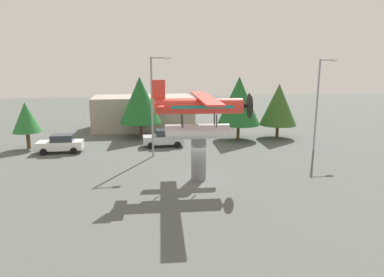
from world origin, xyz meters
TOP-DOWN VIEW (x-y plane):
  - ground_plane at (0.00, 0.00)m, footprint 140.00×140.00m
  - display_pedestal at (0.00, 0.00)m, footprint 1.10×1.10m
  - floatplane_monument at (0.13, -0.01)m, footprint 6.97×10.45m
  - car_near_white at (-11.67, 9.96)m, footprint 4.20×2.02m
  - car_mid_silver at (-1.64, 10.96)m, footprint 4.20×2.02m
  - streetlight_primary at (-2.79, 7.10)m, footprint 1.84×0.28m
  - streetlight_secondary at (13.01, 6.82)m, footprint 1.84×0.28m
  - storefront_building at (-3.49, 22.00)m, footprint 12.83×7.45m
  - tree_west at (-15.22, 12.12)m, footprint 2.73×2.73m
  - tree_east at (-3.92, 15.77)m, footprint 4.74×4.74m
  - tree_center_back at (6.95, 13.07)m, footprint 4.80×4.80m
  - tree_far_east at (11.70, 13.21)m, footprint 4.23×4.23m

SIDE VIEW (x-z plane):
  - ground_plane at x=0.00m, z-range 0.00..0.00m
  - car_near_white at x=-11.67m, z-range 0.00..1.76m
  - car_mid_silver at x=-1.64m, z-range 0.00..1.76m
  - display_pedestal at x=0.00m, z-range 0.00..3.26m
  - storefront_building at x=-3.49m, z-range 0.00..4.27m
  - tree_west at x=-15.22m, z-range 0.82..5.55m
  - tree_far_east at x=11.70m, z-range 0.75..6.96m
  - tree_center_back at x=6.95m, z-range 0.85..7.90m
  - tree_east at x=-3.92m, z-range 0.87..7.89m
  - floatplane_monument at x=0.13m, z-range 2.93..6.93m
  - streetlight_secondary at x=13.01m, z-range 0.65..9.49m
  - streetlight_primary at x=-2.79m, z-range 0.65..9.64m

